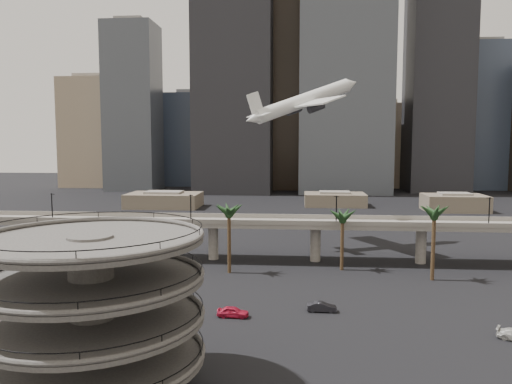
# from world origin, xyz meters

# --- Properties ---
(ground) EXTENTS (700.00, 700.00, 0.00)m
(ground) POSITION_xyz_m (0.00, 0.00, 0.00)
(ground) COLOR black
(ground) RESTS_ON ground
(parking_ramp) EXTENTS (22.20, 22.20, 17.35)m
(parking_ramp) POSITION_xyz_m (-13.00, -4.00, 9.84)
(parking_ramp) COLOR #464341
(parking_ramp) RESTS_ON ground
(overpass) EXTENTS (130.00, 9.30, 14.70)m
(overpass) POSITION_xyz_m (0.00, 55.00, 7.34)
(overpass) COLOR slate
(overpass) RESTS_ON ground
(palm_trees) EXTENTS (42.40, 10.40, 14.00)m
(palm_trees) POSITION_xyz_m (14.02, 44.65, 11.43)
(palm_trees) COLOR #4B3820
(palm_trees) RESTS_ON ground
(low_buildings) EXTENTS (135.00, 27.50, 6.80)m
(low_buildings) POSITION_xyz_m (6.89, 142.30, 2.86)
(low_buildings) COLOR #695B4D
(low_buildings) RESTS_ON ground
(skyline) EXTENTS (269.00, 86.00, 136.15)m
(skyline) POSITION_xyz_m (15.12, 217.08, 49.85)
(skyline) COLOR gray
(skyline) RESTS_ON ground
(airborne_jet) EXTENTS (29.05, 27.35, 13.49)m
(airborne_jet) POSITION_xyz_m (8.39, 72.01, 35.13)
(airborne_jet) COLOR silver
(airborne_jet) RESTS_ON ground
(car_a) EXTENTS (4.71, 2.15, 1.57)m
(car_a) POSITION_xyz_m (-2.09, 19.44, 0.78)
(car_a) COLOR red
(car_a) RESTS_ON ground
(car_b) EXTENTS (4.47, 1.59, 1.47)m
(car_b) POSITION_xyz_m (10.89, 22.85, 0.73)
(car_b) COLOR black
(car_b) RESTS_ON ground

